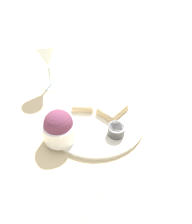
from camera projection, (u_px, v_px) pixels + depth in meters
ground_plane at (96, 120)px, 0.69m from camera, size 4.00×4.00×0.00m
dinner_plate at (96, 118)px, 0.68m from camera, size 0.30×0.30×0.01m
salad_bowl at (59, 127)px, 0.59m from camera, size 0.09×0.09×0.09m
sauce_ramekin at (116, 130)px, 0.62m from camera, size 0.05×0.05×0.03m
cheese_toast_near at (112, 109)px, 0.69m from camera, size 0.10×0.10×0.03m
cheese_toast_far at (83, 102)px, 0.71m from camera, size 0.08×0.08×0.03m
wine_glass at (47, 58)px, 0.74m from camera, size 0.07×0.07×0.17m
fork at (89, 211)px, 0.48m from camera, size 0.18×0.08×0.01m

